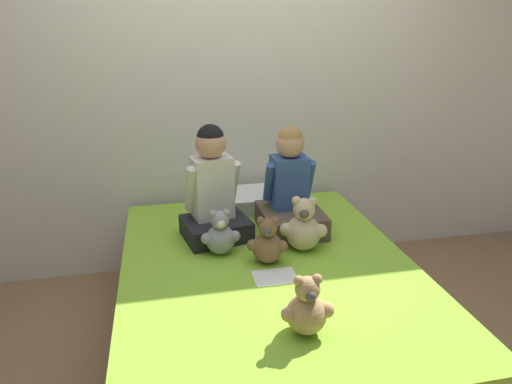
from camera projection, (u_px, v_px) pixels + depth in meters
ground_plane at (268, 346)px, 2.52m from camera, size 14.00×14.00×0.00m
wall_behind_bed at (233, 91)px, 3.04m from camera, size 8.00×0.06×2.50m
bed at (268, 307)px, 2.43m from camera, size 1.50×1.92×0.51m
child_on_left at (213, 191)px, 2.56m from camera, size 0.41×0.37×0.65m
child_on_right at (290, 193)px, 2.67m from camera, size 0.36×0.40×0.62m
teddy_bear_held_by_left_child at (220, 235)px, 2.42m from camera, size 0.21×0.16×0.25m
teddy_bear_held_by_right_child at (303, 227)px, 2.45m from camera, size 0.25×0.19×0.31m
teddy_bear_between_children at (267, 243)px, 2.33m from camera, size 0.20×0.16×0.25m
teddy_bear_at_foot_of_bed at (307, 309)px, 1.79m from camera, size 0.22×0.16×0.26m
pillow_at_headboard at (242, 201)px, 3.02m from camera, size 0.53×0.34×0.11m
sign_card at (275, 277)px, 2.22m from camera, size 0.21×0.15×0.00m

